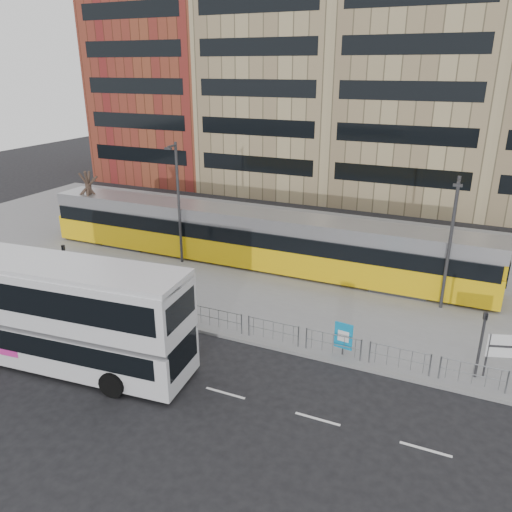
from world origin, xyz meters
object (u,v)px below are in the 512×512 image
at_px(lamp_post_east, 450,239).
at_px(ad_panel, 343,336).
at_px(pedestrian, 131,275).
at_px(lamp_post_west, 178,199).
at_px(tram, 251,238).
at_px(double_decker_bus, 56,310).
at_px(bare_tree, 86,169).
at_px(traffic_light_east, 482,337).
at_px(traffic_light_west, 65,263).
at_px(station_sign, 508,348).

bearing_deg(lamp_post_east, ad_panel, -118.32).
relative_size(pedestrian, lamp_post_west, 0.20).
distance_m(tram, ad_panel, 12.36).
xyz_separation_m(double_decker_bus, lamp_post_east, (15.30, 12.57, 1.54)).
xyz_separation_m(lamp_post_east, bare_tree, (-25.42, 1.20, 1.50)).
xyz_separation_m(tram, lamp_post_west, (-4.46, -1.76, 2.61)).
bearing_deg(traffic_light_east, ad_panel, 163.24).
relative_size(ad_panel, traffic_light_west, 0.53).
relative_size(traffic_light_west, traffic_light_east, 1.00).
distance_m(traffic_light_east, lamp_post_west, 20.06).
distance_m(traffic_light_east, bare_tree, 28.63).
relative_size(ad_panel, pedestrian, 1.02).
distance_m(station_sign, lamp_post_west, 21.02).
relative_size(tram, lamp_post_west, 3.81).
relative_size(ad_panel, lamp_post_east, 0.22).
height_order(double_decker_bus, lamp_post_east, lamp_post_east).
bearing_deg(ad_panel, lamp_post_east, 68.38).
bearing_deg(tram, lamp_post_west, -158.69).
bearing_deg(ad_panel, traffic_light_east, 12.64).
height_order(ad_panel, bare_tree, bare_tree).
bearing_deg(ad_panel, traffic_light_west, -172.69).
bearing_deg(pedestrian, lamp_post_east, -51.42).
bearing_deg(lamp_post_east, traffic_light_east, -72.81).
distance_m(double_decker_bus, station_sign, 19.57).
relative_size(ad_panel, bare_tree, 0.22).
bearing_deg(double_decker_bus, lamp_post_west, 91.89).
bearing_deg(tram, pedestrian, -127.80).
bearing_deg(ad_panel, station_sign, 15.58).
bearing_deg(double_decker_bus, traffic_light_east, 14.57).
height_order(traffic_light_east, lamp_post_east, lamp_post_east).
relative_size(double_decker_bus, tram, 0.41).
xyz_separation_m(ad_panel, traffic_light_east, (5.71, 0.59, 1.02)).
height_order(tram, bare_tree, bare_tree).
xyz_separation_m(station_sign, lamp_post_west, (-19.94, 5.94, 3.01)).
bearing_deg(traffic_light_east, bare_tree, 141.89).
bearing_deg(pedestrian, double_decker_bus, -141.33).
height_order(traffic_light_east, bare_tree, bare_tree).
bearing_deg(ad_panel, tram, 141.43).
distance_m(tram, traffic_light_west, 11.78).
bearing_deg(traffic_light_east, lamp_post_west, 138.51).
height_order(double_decker_bus, traffic_light_west, double_decker_bus).
xyz_separation_m(station_sign, traffic_light_east, (-1.09, -0.47, 0.56)).
height_order(station_sign, lamp_post_west, lamp_post_west).
bearing_deg(lamp_post_east, double_decker_bus, -140.60).
bearing_deg(traffic_light_west, tram, 45.50).
xyz_separation_m(lamp_post_west, lamp_post_east, (16.88, -0.06, -0.37)).
xyz_separation_m(station_sign, traffic_light_west, (-23.15, -1.24, 0.56)).
bearing_deg(traffic_light_west, double_decker_bus, -52.56).
distance_m(traffic_light_west, bare_tree, 10.51).
bearing_deg(traffic_light_west, lamp_post_east, 15.64).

